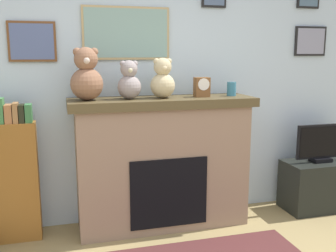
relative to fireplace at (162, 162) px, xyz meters
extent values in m
cube|color=silver|center=(-0.13, 0.30, 0.68)|extent=(5.20, 0.12, 2.60)
cube|color=tan|center=(-0.28, 0.22, 1.19)|extent=(0.81, 0.02, 0.48)
cube|color=#7DA29A|center=(-0.28, 0.21, 1.19)|extent=(0.77, 0.00, 0.44)
cube|color=brown|center=(-1.11, 0.22, 1.10)|extent=(0.40, 0.02, 0.34)
cube|color=slate|center=(-1.11, 0.21, 1.10)|extent=(0.36, 0.00, 0.30)
cube|color=black|center=(1.67, 0.22, 1.13)|extent=(0.36, 0.02, 0.30)
cube|color=#878BA1|center=(1.67, 0.21, 1.13)|extent=(0.32, 0.00, 0.26)
cube|color=#8E725B|center=(0.00, 0.00, -0.05)|extent=(1.57, 0.47, 1.14)
cube|color=#4F4126|center=(0.00, 0.00, 0.57)|extent=(1.69, 0.53, 0.08)
cube|color=black|center=(0.00, -0.24, -0.22)|extent=(0.71, 0.02, 0.63)
cube|color=#905A21|center=(-1.33, 0.04, -0.09)|extent=(0.43, 0.16, 1.05)
cube|color=#3C7740|center=(-1.37, 0.04, 0.53)|extent=(0.04, 0.13, 0.21)
cube|color=#A2673C|center=(-1.32, 0.04, 0.51)|extent=(0.06, 0.13, 0.16)
cube|color=olive|center=(-1.26, 0.04, 0.51)|extent=(0.04, 0.13, 0.17)
cube|color=black|center=(-1.21, 0.04, 0.51)|extent=(0.04, 0.13, 0.15)
cube|color=#336D3B|center=(-1.16, 0.04, 0.51)|extent=(0.05, 0.13, 0.15)
cube|color=black|center=(1.68, -0.06, -0.36)|extent=(0.74, 0.40, 0.51)
cube|color=black|center=(1.68, -0.06, -0.08)|extent=(0.20, 0.14, 0.04)
cube|color=black|center=(1.68, -0.06, 0.11)|extent=(0.57, 0.03, 0.35)
cube|color=black|center=(1.68, -0.08, 0.11)|extent=(0.53, 0.00, 0.31)
cylinder|color=teal|center=(0.67, -0.02, 0.67)|extent=(0.09, 0.09, 0.13)
cube|color=brown|center=(0.37, -0.02, 0.70)|extent=(0.14, 0.10, 0.18)
cylinder|color=white|center=(0.37, -0.07, 0.73)|extent=(0.11, 0.01, 0.11)
sphere|color=#895E44|center=(-0.67, -0.02, 0.75)|extent=(0.28, 0.28, 0.28)
sphere|color=#895E44|center=(-0.67, -0.02, 0.96)|extent=(0.20, 0.20, 0.20)
sphere|color=#895E44|center=(-0.74, -0.02, 1.02)|extent=(0.07, 0.07, 0.07)
sphere|color=#895E44|center=(-0.60, -0.02, 1.02)|extent=(0.07, 0.07, 0.07)
sphere|color=beige|center=(-0.67, -0.10, 0.95)|extent=(0.06, 0.06, 0.06)
sphere|color=gray|center=(-0.30, -0.02, 0.71)|extent=(0.21, 0.21, 0.21)
sphere|color=gray|center=(-0.30, -0.02, 0.87)|extent=(0.15, 0.15, 0.15)
sphere|color=gray|center=(-0.36, -0.02, 0.92)|extent=(0.05, 0.05, 0.05)
sphere|color=gray|center=(-0.25, -0.02, 0.92)|extent=(0.05, 0.05, 0.05)
sphere|color=beige|center=(-0.30, -0.08, 0.86)|extent=(0.05, 0.05, 0.05)
sphere|color=#C5B386|center=(0.00, -0.02, 0.72)|extent=(0.22, 0.22, 0.22)
sphere|color=#C5B386|center=(0.00, -0.02, 0.89)|extent=(0.16, 0.16, 0.16)
sphere|color=#C5B386|center=(-0.06, -0.02, 0.93)|extent=(0.06, 0.06, 0.06)
sphere|color=#C5B386|center=(0.06, -0.02, 0.93)|extent=(0.06, 0.06, 0.06)
sphere|color=beige|center=(0.00, -0.08, 0.88)|extent=(0.05, 0.05, 0.05)
camera|label=1|loc=(-0.88, -3.39, 1.00)|focal=41.32mm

